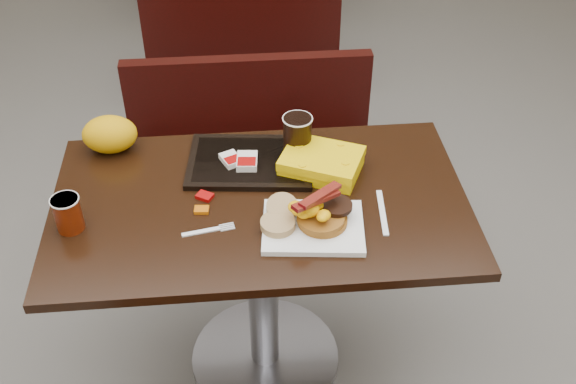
{
  "coord_description": "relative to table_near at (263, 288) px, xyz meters",
  "views": [
    {
      "loc": [
        -0.05,
        -1.51,
        2.02
      ],
      "look_at": [
        0.08,
        -0.06,
        0.82
      ],
      "focal_mm": 42.62,
      "sensor_mm": 36.0,
      "label": 1
    }
  ],
  "objects": [
    {
      "name": "scrambled_eggs",
      "position": [
        0.13,
        -0.14,
        0.44
      ],
      "size": [
        0.11,
        0.1,
        0.05
      ],
      "primitive_type": "ellipsoid",
      "rotation": [
        0.0,
        0.0,
        -0.18
      ],
      "color": "#FFD705",
      "rests_on": "pancake_stack"
    },
    {
      "name": "hashbrown_sleeve_left",
      "position": [
        -0.08,
        0.17,
        0.4
      ],
      "size": [
        0.08,
        0.08,
        0.02
      ],
      "primitive_type": "cube",
      "rotation": [
        0.0,
        0.0,
        0.43
      ],
      "color": "silver",
      "rests_on": "tray"
    },
    {
      "name": "bacon_strips",
      "position": [
        0.15,
        -0.13,
        0.48
      ],
      "size": [
        0.17,
        0.15,
        0.01
      ],
      "primitive_type": null,
      "rotation": [
        0.0,
        0.0,
        0.61
      ],
      "color": "#49050A",
      "rests_on": "scrambled_eggs"
    },
    {
      "name": "pancake_stack",
      "position": [
        0.16,
        -0.13,
        0.41
      ],
      "size": [
        0.16,
        0.16,
        0.03
      ],
      "primitive_type": "cylinder",
      "rotation": [
        0.0,
        0.0,
        0.19
      ],
      "color": "brown",
      "rests_on": "platter"
    },
    {
      "name": "fork",
      "position": [
        -0.17,
        -0.12,
        0.38
      ],
      "size": [
        0.15,
        0.05,
        0.0
      ],
      "primitive_type": null,
      "rotation": [
        0.0,
        0.0,
        0.19
      ],
      "color": "white",
      "rests_on": "table_near"
    },
    {
      "name": "coffee_cup_near",
      "position": [
        -0.52,
        -0.07,
        0.43
      ],
      "size": [
        0.08,
        0.08,
        0.1
      ],
      "primitive_type": "cylinder",
      "rotation": [
        0.0,
        0.0,
        0.06
      ],
      "color": "maroon",
      "rests_on": "table_near"
    },
    {
      "name": "tray",
      "position": [
        -0.02,
        0.17,
        0.38
      ],
      "size": [
        0.4,
        0.31,
        0.02
      ],
      "primitive_type": "cube",
      "rotation": [
        0.0,
        0.0,
        -0.1
      ],
      "color": "black",
      "rests_on": "table_near"
    },
    {
      "name": "bench_near_n",
      "position": [
        0.0,
        0.7,
        -0.02
      ],
      "size": [
        1.0,
        0.46,
        0.72
      ],
      "primitive_type": null,
      "color": "black",
      "rests_on": "floor"
    },
    {
      "name": "hashbrown_sleeve_right",
      "position": [
        -0.03,
        0.15,
        0.4
      ],
      "size": [
        0.07,
        0.09,
        0.02
      ],
      "primitive_type": "cube",
      "rotation": [
        0.0,
        0.0,
        -0.09
      ],
      "color": "silver",
      "rests_on": "tray"
    },
    {
      "name": "table_near",
      "position": [
        0.0,
        0.0,
        0.0
      ],
      "size": [
        1.2,
        0.7,
        0.75
      ],
      "primitive_type": null,
      "color": "black",
      "rests_on": "floor"
    },
    {
      "name": "clamshell",
      "position": [
        0.19,
        0.12,
        0.41
      ],
      "size": [
        0.28,
        0.25,
        0.06
      ],
      "primitive_type": "cube",
      "rotation": [
        0.0,
        0.0,
        -0.42
      ],
      "color": "#EEC003",
      "rests_on": "table_near"
    },
    {
      "name": "knife",
      "position": [
        0.34,
        -0.09,
        0.38
      ],
      "size": [
        0.03,
        0.19,
        0.0
      ],
      "primitive_type": "cube",
      "rotation": [
        0.0,
        0.0,
        -1.66
      ],
      "color": "white",
      "rests_on": "table_near"
    },
    {
      "name": "paper_bag",
      "position": [
        -0.45,
        0.29,
        0.43
      ],
      "size": [
        0.2,
        0.18,
        0.12
      ],
      "primitive_type": "ellipsoid",
      "rotation": [
        0.0,
        0.0,
        -0.37
      ],
      "color": "orange",
      "rests_on": "table_near"
    },
    {
      "name": "muffin_top",
      "position": [
        0.06,
        -0.08,
        0.41
      ],
      "size": [
        0.09,
        0.1,
        0.05
      ],
      "primitive_type": "cylinder",
      "rotation": [
        0.38,
        0.0,
        -0.08
      ],
      "color": "tan",
      "rests_on": "platter"
    },
    {
      "name": "platter",
      "position": [
        0.14,
        -0.14,
        0.38
      ],
      "size": [
        0.3,
        0.24,
        0.02
      ],
      "primitive_type": "cube",
      "rotation": [
        0.0,
        0.0,
        -0.11
      ],
      "color": "white",
      "rests_on": "table_near"
    },
    {
      "name": "bench_far_s",
      "position": [
        0.0,
        1.9,
        -0.02
      ],
      "size": [
        1.0,
        0.46,
        0.72
      ],
      "primitive_type": null,
      "color": "black",
      "rests_on": "floor"
    },
    {
      "name": "condiment_syrup",
      "position": [
        -0.17,
        -0.04,
        0.38
      ],
      "size": [
        0.04,
        0.03,
        0.01
      ],
      "primitive_type": "cube",
      "rotation": [
        0.0,
        0.0,
        -0.09
      ],
      "color": "#BD5708",
      "rests_on": "table_near"
    },
    {
      "name": "muffin_bottom",
      "position": [
        0.04,
        -0.14,
        0.4
      ],
      "size": [
        0.11,
        0.11,
        0.02
      ],
      "primitive_type": "cylinder",
      "rotation": [
        0.0,
        0.0,
        0.2
      ],
      "color": "tan",
      "rests_on": "platter"
    },
    {
      "name": "sausage_patty",
      "position": [
        0.2,
        -0.11,
        0.43
      ],
      "size": [
        0.1,
        0.1,
        0.01
      ],
      "primitive_type": "cylinder",
      "rotation": [
        0.0,
        0.0,
        0.15
      ],
      "color": "black",
      "rests_on": "pancake_stack"
    },
    {
      "name": "condiment_ketchup",
      "position": [
        -0.16,
        0.02,
        0.38
      ],
      "size": [
        0.06,
        0.05,
        0.01
      ],
      "primitive_type": "cube",
      "rotation": [
        0.0,
        0.0,
        -0.55
      ],
      "color": "#8C0504",
      "rests_on": "table_near"
    },
    {
      "name": "coffee_cup_far",
      "position": [
        0.13,
        0.21,
        0.45
      ],
      "size": [
        0.1,
        0.1,
        0.12
      ],
      "primitive_type": "cylinder",
      "rotation": [
        0.0,
        0.0,
        -0.12
      ],
      "color": "black",
      "rests_on": "tray"
    },
    {
      "name": "floor",
      "position": [
        0.0,
        0.0,
        -0.38
      ],
      "size": [
        6.0,
        7.0,
        0.01
      ],
      "primitive_type": "cube",
      "color": "slate",
      "rests_on": "ground"
    }
  ]
}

